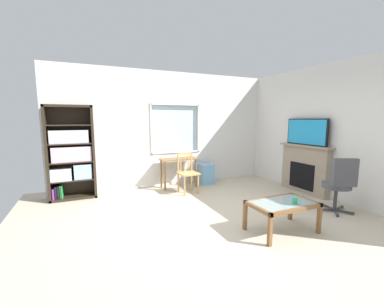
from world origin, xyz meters
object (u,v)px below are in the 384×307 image
at_px(office_chair, 339,183).
at_px(bookshelf, 71,155).
at_px(wooden_chair, 187,172).
at_px(desk_under_window, 179,164).
at_px(fireplace, 305,169).
at_px(tv, 307,132).
at_px(plastic_drawer_unit, 205,174).
at_px(sippy_cup, 295,200).
at_px(coffee_table, 282,206).

bearing_deg(office_chair, bookshelf, 146.52).
xyz_separation_m(bookshelf, wooden_chair, (2.34, -0.62, -0.45)).
bearing_deg(desk_under_window, fireplace, -32.53).
bearing_deg(tv, desk_under_window, 147.28).
distance_m(plastic_drawer_unit, sippy_cup, 3.04).
height_order(plastic_drawer_unit, fireplace, fireplace).
bearing_deg(coffee_table, bookshelf, 133.83).
height_order(fireplace, office_chair, fireplace).
bearing_deg(desk_under_window, wooden_chair, -88.81).
relative_size(tv, office_chair, 1.03).
bearing_deg(office_chair, plastic_drawer_unit, 113.37).
height_order(desk_under_window, office_chair, office_chair).
height_order(plastic_drawer_unit, sippy_cup, sippy_cup).
height_order(wooden_chair, coffee_table, wooden_chair).
xyz_separation_m(fireplace, tv, (-0.02, -0.00, 0.83)).
height_order(bookshelf, coffee_table, bookshelf).
height_order(tv, office_chair, tv).
bearing_deg(plastic_drawer_unit, tv, -43.88).
relative_size(fireplace, tv, 1.24).
bearing_deg(plastic_drawer_unit, sippy_cup, -92.19).
height_order(fireplace, coffee_table, fireplace).
xyz_separation_m(fireplace, coffee_table, (-1.92, -1.30, -0.16)).
distance_m(bookshelf, sippy_cup, 4.30).
xyz_separation_m(plastic_drawer_unit, office_chair, (1.20, -2.77, 0.30)).
xyz_separation_m(wooden_chair, office_chair, (1.94, -2.21, 0.09)).
distance_m(plastic_drawer_unit, coffee_table, 2.92).
xyz_separation_m(wooden_chair, tv, (2.41, -1.04, 0.91)).
bearing_deg(coffee_table, wooden_chair, 102.26).
xyz_separation_m(wooden_chair, fireplace, (2.43, -1.04, 0.08)).
bearing_deg(sippy_cup, fireplace, 38.19).
xyz_separation_m(desk_under_window, wooden_chair, (0.01, -0.51, -0.11)).
relative_size(desk_under_window, sippy_cup, 9.96).
height_order(wooden_chair, sippy_cup, wooden_chair).
relative_size(plastic_drawer_unit, office_chair, 0.51).
bearing_deg(coffee_table, plastic_drawer_unit, 85.44).
relative_size(tv, sippy_cup, 11.48).
xyz_separation_m(desk_under_window, fireplace, (2.44, -1.56, -0.03)).
distance_m(tv, coffee_table, 2.51).
bearing_deg(coffee_table, sippy_cup, -45.37).
relative_size(office_chair, sippy_cup, 11.11).
distance_m(bookshelf, tv, 5.06).
bearing_deg(tv, office_chair, -112.14).
height_order(plastic_drawer_unit, tv, tv).
xyz_separation_m(desk_under_window, sippy_cup, (0.64, -2.98, -0.08)).
xyz_separation_m(desk_under_window, plastic_drawer_unit, (0.75, 0.05, -0.32)).
distance_m(desk_under_window, fireplace, 2.90).
bearing_deg(sippy_cup, coffee_table, 134.63).
bearing_deg(wooden_chair, desk_under_window, 91.19).
bearing_deg(bookshelf, desk_under_window, -2.67).
relative_size(fireplace, sippy_cup, 14.19).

